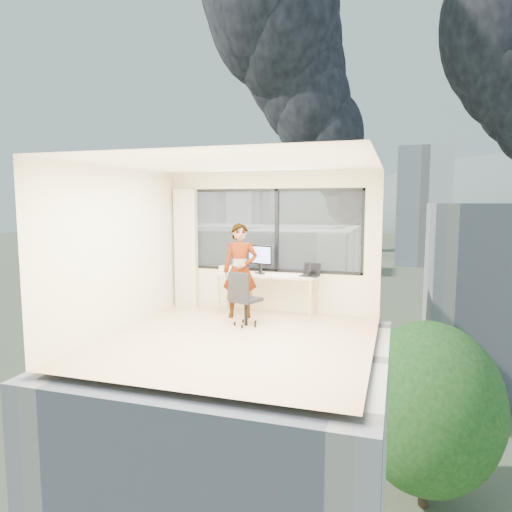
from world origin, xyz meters
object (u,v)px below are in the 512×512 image
at_px(monitor, 260,259).
at_px(person, 240,271).
at_px(handbag, 312,269).
at_px(desk, 267,294).
at_px(laptop, 310,270).
at_px(game_console, 230,268).
at_px(chair, 246,298).

bearing_deg(monitor, person, -102.33).
distance_m(monitor, handbag, 0.98).
relative_size(desk, handbag, 7.86).
bearing_deg(laptop, monitor, -175.17).
relative_size(monitor, game_console, 1.57).
height_order(desk, game_console, game_console).
height_order(monitor, laptop, monitor).
height_order(person, game_console, person).
bearing_deg(handbag, person, -148.16).
bearing_deg(game_console, person, -34.93).
bearing_deg(laptop, handbag, 102.42).
xyz_separation_m(chair, monitor, (-0.04, 0.94, 0.54)).
relative_size(game_console, handbag, 1.46).
bearing_deg(handbag, game_console, -174.19).
xyz_separation_m(desk, monitor, (-0.15, 0.08, 0.64)).
bearing_deg(game_console, handbag, 19.66).
bearing_deg(laptop, person, -153.47).
distance_m(monitor, laptop, 0.97).
relative_size(desk, game_console, 5.39).
height_order(chair, game_console, chair).
xyz_separation_m(chair, handbag, (0.91, 1.09, 0.37)).
xyz_separation_m(person, laptop, (1.19, 0.30, 0.01)).
xyz_separation_m(desk, laptop, (0.80, -0.05, 0.48)).
xyz_separation_m(chair, person, (-0.28, 0.52, 0.37)).
relative_size(desk, person, 1.07).
height_order(desk, monitor, monitor).
distance_m(laptop, handbag, 0.28).
bearing_deg(monitor, handbag, 25.98).
distance_m(chair, handbag, 1.47).
xyz_separation_m(person, handbag, (1.19, 0.58, -0.00)).
xyz_separation_m(chair, laptop, (0.91, 0.82, 0.39)).
relative_size(game_console, laptop, 0.98).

